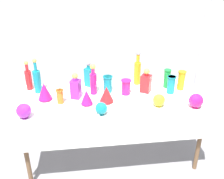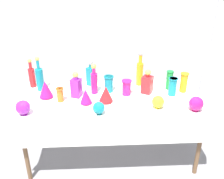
{
  "view_description": "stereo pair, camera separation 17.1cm",
  "coord_description": "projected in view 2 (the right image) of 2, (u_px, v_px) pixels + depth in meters",
  "views": [
    {
      "loc": [
        -0.29,
        -2.33,
        2.02
      ],
      "look_at": [
        0.0,
        0.0,
        0.86
      ],
      "focal_mm": 40.0,
      "sensor_mm": 36.0,
      "label": 1
    },
    {
      "loc": [
        -0.12,
        -2.35,
        2.02
      ],
      "look_at": [
        0.0,
        0.0,
        0.86
      ],
      "focal_mm": 40.0,
      "sensor_mm": 36.0,
      "label": 2
    }
  ],
  "objects": [
    {
      "name": "fluted_vase_0",
      "position": [
        86.0,
        96.0,
        2.52
      ],
      "size": [
        0.12,
        0.12,
        0.16
      ],
      "color": "#C61972",
      "rests_on": "display_table"
    },
    {
      "name": "round_bowl_0",
      "position": [
        99.0,
        108.0,
        2.34
      ],
      "size": [
        0.12,
        0.12,
        0.12
      ],
      "color": "teal",
      "rests_on": "display_table"
    },
    {
      "name": "round_bowl_1",
      "position": [
        23.0,
        107.0,
        2.33
      ],
      "size": [
        0.14,
        0.14,
        0.14
      ],
      "color": "purple",
      "rests_on": "display_table"
    },
    {
      "name": "tall_bottle_2",
      "position": [
        40.0,
        78.0,
        2.78
      ],
      "size": [
        0.08,
        0.08,
        0.39
      ],
      "color": "teal",
      "rests_on": "display_table"
    },
    {
      "name": "round_bowl_3",
      "position": [
        196.0,
        104.0,
        2.4
      ],
      "size": [
        0.14,
        0.14,
        0.15
      ],
      "color": "#C61972",
      "rests_on": "display_table"
    },
    {
      "name": "square_decanter_1",
      "position": [
        76.0,
        86.0,
        2.64
      ],
      "size": [
        0.12,
        0.12,
        0.28
      ],
      "color": "purple",
      "rests_on": "display_table"
    },
    {
      "name": "slender_vase_4",
      "position": [
        184.0,
        82.0,
        2.75
      ],
      "size": [
        0.09,
        0.09,
        0.22
      ],
      "color": "orange",
      "rests_on": "display_table"
    },
    {
      "name": "price_tag_right",
      "position": [
        93.0,
        116.0,
        2.31
      ],
      "size": [
        0.06,
        0.02,
        0.04
      ],
      "primitive_type": "cube",
      "rotation": [
        -0.21,
        0.0,
        -0.14
      ],
      "color": "white",
      "rests_on": "display_table"
    },
    {
      "name": "display_table",
      "position": [
        112.0,
        104.0,
        2.66
      ],
      "size": [
        1.97,
        0.91,
        0.76
      ],
      "color": "white",
      "rests_on": "ground"
    },
    {
      "name": "slender_vase_1",
      "position": [
        127.0,
        87.0,
        2.7
      ],
      "size": [
        0.11,
        0.11,
        0.17
      ],
      "color": "#C61972",
      "rests_on": "display_table"
    },
    {
      "name": "round_bowl_2",
      "position": [
        158.0,
        102.0,
        2.44
      ],
      "size": [
        0.12,
        0.12,
        0.13
      ],
      "color": "yellow",
      "rests_on": "display_table"
    },
    {
      "name": "tall_bottle_0",
      "position": [
        140.0,
        71.0,
        2.89
      ],
      "size": [
        0.08,
        0.08,
        0.42
      ],
      "color": "orange",
      "rests_on": "display_table"
    },
    {
      "name": "slender_vase_5",
      "position": [
        169.0,
        80.0,
        2.81
      ],
      "size": [
        0.08,
        0.08,
        0.22
      ],
      "color": "#198C38",
      "rests_on": "display_table"
    },
    {
      "name": "canopy_pole",
      "position": [
        205.0,
        63.0,
        3.13
      ],
      "size": [
        0.18,
        0.18,
        2.37
      ],
      "color": "silver",
      "rests_on": "ground"
    },
    {
      "name": "fluted_vase_1",
      "position": [
        106.0,
        94.0,
        2.55
      ],
      "size": [
        0.14,
        0.14,
        0.17
      ],
      "color": "red",
      "rests_on": "display_table"
    },
    {
      "name": "square_decanter_0",
      "position": [
        147.0,
        83.0,
        2.72
      ],
      "size": [
        0.14,
        0.14,
        0.28
      ],
      "color": "red",
      "rests_on": "display_table"
    },
    {
      "name": "ground_plane",
      "position": [
        112.0,
        154.0,
        3.0
      ],
      "size": [
        40.0,
        40.0,
        0.0
      ],
      "primitive_type": "plane",
      "color": "gray"
    },
    {
      "name": "fluted_vase_2",
      "position": [
        46.0,
        89.0,
        2.63
      ],
      "size": [
        0.15,
        0.15,
        0.19
      ],
      "color": "#C61972",
      "rests_on": "display_table"
    },
    {
      "name": "price_tag_left",
      "position": [
        161.0,
        115.0,
        2.31
      ],
      "size": [
        0.06,
        0.02,
        0.05
      ],
      "primitive_type": "cube",
      "rotation": [
        -0.21,
        0.0,
        0.12
      ],
      "color": "white",
      "rests_on": "display_table"
    },
    {
      "name": "tall_bottle_3",
      "position": [
        32.0,
        76.0,
        2.86
      ],
      "size": [
        0.07,
        0.07,
        0.34
      ],
      "color": "red",
      "rests_on": "display_table"
    },
    {
      "name": "square_decanter_2",
      "position": [
        91.0,
        74.0,
        2.9
      ],
      "size": [
        0.11,
        0.11,
        0.31
      ],
      "color": "teal",
      "rests_on": "display_table"
    },
    {
      "name": "price_tag_center",
      "position": [
        77.0,
        115.0,
        2.31
      ],
      "size": [
        0.05,
        0.02,
        0.04
      ],
      "primitive_type": "cube",
      "rotation": [
        -0.21,
        0.0,
        -0.04
      ],
      "color": "white",
      "rests_on": "display_table"
    },
    {
      "name": "slender_vase_2",
      "position": [
        109.0,
        83.0,
        2.76
      ],
      "size": [
        0.11,
        0.11,
        0.18
      ],
      "color": "teal",
      "rests_on": "display_table"
    },
    {
      "name": "slender_vase_3",
      "position": [
        173.0,
        86.0,
        2.68
      ],
      "size": [
        0.1,
        0.1,
        0.2
      ],
      "color": "teal",
      "rests_on": "display_table"
    },
    {
      "name": "tall_bottle_1",
      "position": [
        94.0,
        80.0,
        2.7
      ],
      "size": [
        0.07,
        0.07,
        0.35
      ],
      "color": "#C61972",
      "rests_on": "display_table"
    },
    {
      "name": "slender_vase_0",
      "position": [
        60.0,
        94.0,
        2.56
      ],
      "size": [
        0.08,
        0.08,
        0.15
      ],
      "color": "orange",
      "rests_on": "display_table"
    }
  ]
}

